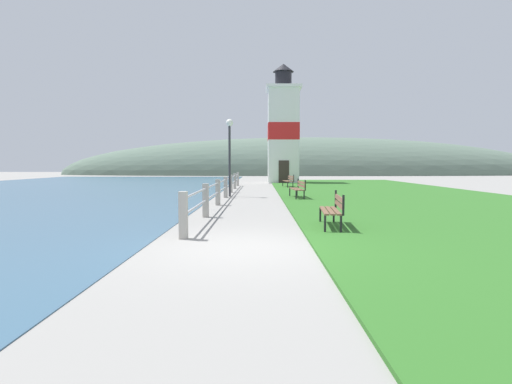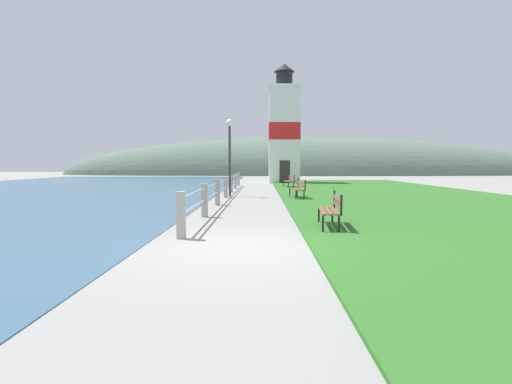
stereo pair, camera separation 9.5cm
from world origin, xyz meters
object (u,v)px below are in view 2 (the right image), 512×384
Objects in this scene: park_bench_midway at (298,188)px; lighthouse at (284,130)px; park_bench_far at (290,180)px; park_bench_near at (332,208)px; lamp_post at (230,143)px.

lighthouse is (0.23, 16.82, 4.15)m from park_bench_midway.
park_bench_far is 8.60m from lighthouse.
lighthouse is at bearing -85.55° from park_bench_near.
park_bench_near is at bearing -90.44° from lighthouse.
lamp_post reaches higher than park_bench_far.
park_bench_near is 18.25m from park_bench_far.
lamp_post is (-3.63, -7.95, 2.20)m from park_bench_far.
park_bench_far is (0.19, 18.25, 0.00)m from park_bench_near.
lighthouse is at bearing -95.01° from park_bench_midway.
lighthouse is 2.66× the size of lamp_post.
park_bench_far is (0.22, 9.29, -0.00)m from park_bench_midway.
lighthouse reaches higher than park_bench_midway.
lighthouse is at bearing -96.75° from park_bench_far.
park_bench_midway is at bearing -84.92° from park_bench_near.
park_bench_near is at bearing 82.71° from park_bench_far.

